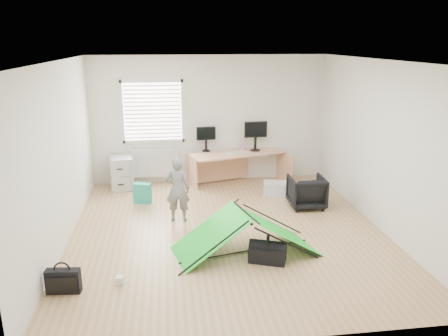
{
  "coord_description": "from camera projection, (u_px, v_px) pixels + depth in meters",
  "views": [
    {
      "loc": [
        -0.91,
        -6.48,
        2.99
      ],
      "look_at": [
        0.0,
        0.4,
        0.95
      ],
      "focal_mm": 35.0,
      "sensor_mm": 36.0,
      "label": 1
    }
  ],
  "objects": [
    {
      "name": "duffel_bag",
      "position": [
        267.0,
        254.0,
        6.1
      ],
      "size": [
        0.57,
        0.43,
        0.22
      ],
      "primitive_type": "cube",
      "rotation": [
        0.0,
        0.0,
        -0.37
      ],
      "color": "black",
      "rests_on": "ground"
    },
    {
      "name": "storage_crate",
      "position": [
        275.0,
        188.0,
        8.74
      ],
      "size": [
        0.53,
        0.42,
        0.26
      ],
      "primitive_type": "cube",
      "rotation": [
        0.0,
        0.0,
        -0.2
      ],
      "color": "silver",
      "rests_on": "ground"
    },
    {
      "name": "office_chair",
      "position": [
        307.0,
        192.0,
        8.06
      ],
      "size": [
        0.65,
        0.66,
        0.59
      ],
      "primitive_type": "imported",
      "rotation": [
        0.0,
        0.0,
        3.11
      ],
      "color": "black",
      "rests_on": "ground"
    },
    {
      "name": "thermos",
      "position": [
        244.0,
        144.0,
        9.39
      ],
      "size": [
        0.1,
        0.1,
        0.28
      ],
      "primitive_type": "cylinder",
      "rotation": [
        0.0,
        0.0,
        0.41
      ],
      "color": "#D27691",
      "rests_on": "desk"
    },
    {
      "name": "ground",
      "position": [
        227.0,
        231.0,
        7.12
      ],
      "size": [
        5.5,
        5.5,
        0.0
      ],
      "primitive_type": "plane",
      "color": "tan",
      "rests_on": "ground"
    },
    {
      "name": "kite",
      "position": [
        246.0,
        232.0,
        6.31
      ],
      "size": [
        2.18,
        1.34,
        0.63
      ],
      "primitive_type": null,
      "rotation": [
        0.0,
        0.0,
        0.24
      ],
      "color": "#12C123",
      "rests_on": "ground"
    },
    {
      "name": "monitor_right",
      "position": [
        255.0,
        140.0,
        9.35
      ],
      "size": [
        0.49,
        0.13,
        0.47
      ],
      "primitive_type": "cube",
      "rotation": [
        0.0,
        0.0,
        0.05
      ],
      "color": "black",
      "rests_on": "desk"
    },
    {
      "name": "laptop_bag",
      "position": [
        63.0,
        281.0,
        5.34
      ],
      "size": [
        0.43,
        0.16,
        0.31
      ],
      "primitive_type": "cube",
      "rotation": [
        0.0,
        0.0,
        -0.1
      ],
      "color": "black",
      "rests_on": "ground"
    },
    {
      "name": "person",
      "position": [
        178.0,
        189.0,
        7.37
      ],
      "size": [
        0.45,
        0.33,
        1.13
      ],
      "primitive_type": "imported",
      "rotation": [
        0.0,
        0.0,
        3.0
      ],
      "color": "slate",
      "rests_on": "ground"
    },
    {
      "name": "window",
      "position": [
        153.0,
        112.0,
        9.11
      ],
      "size": [
        1.2,
        0.06,
        1.2
      ],
      "primitive_type": "cube",
      "color": "silver",
      "rests_on": "back_wall"
    },
    {
      "name": "tote_bag",
      "position": [
        142.0,
        193.0,
        8.29
      ],
      "size": [
        0.35,
        0.24,
        0.39
      ],
      "primitive_type": "cube",
      "rotation": [
        0.0,
        0.0,
        -0.32
      ],
      "color": "teal",
      "rests_on": "ground"
    },
    {
      "name": "white_box",
      "position": [
        120.0,
        280.0,
        5.56
      ],
      "size": [
        0.11,
        0.11,
        0.1
      ],
      "primitive_type": "cube",
      "rotation": [
        0.0,
        0.0,
        -0.15
      ],
      "color": "silver",
      "rests_on": "ground"
    },
    {
      "name": "back_wall",
      "position": [
        210.0,
        119.0,
        9.36
      ],
      "size": [
        5.0,
        0.02,
        2.7
      ],
      "primitive_type": "cube",
      "color": "silver",
      "rests_on": "ground"
    },
    {
      "name": "monitor_left",
      "position": [
        206.0,
        142.0,
        9.31
      ],
      "size": [
        0.42,
        0.13,
        0.39
      ],
      "primitive_type": "cube",
      "rotation": [
        0.0,
        0.0,
        0.1
      ],
      "color": "black",
      "rests_on": "desk"
    },
    {
      "name": "desk",
      "position": [
        239.0,
        168.0,
        9.36
      ],
      "size": [
        2.14,
        1.18,
        0.7
      ],
      "primitive_type": "cube",
      "rotation": [
        0.0,
        0.0,
        0.28
      ],
      "color": "tan",
      "rests_on": "ground"
    },
    {
      "name": "radiator",
      "position": [
        155.0,
        163.0,
        9.38
      ],
      "size": [
        1.0,
        0.12,
        0.6
      ],
      "primitive_type": "cube",
      "color": "silver",
      "rests_on": "back_wall"
    },
    {
      "name": "filing_cabinet",
      "position": [
        122.0,
        172.0,
        9.08
      ],
      "size": [
        0.52,
        0.64,
        0.68
      ],
      "primitive_type": "cube",
      "rotation": [
        0.0,
        0.0,
        0.17
      ],
      "color": "#B0B1B5",
      "rests_on": "ground"
    },
    {
      "name": "keyboard",
      "position": [
        237.0,
        153.0,
        9.2
      ],
      "size": [
        0.51,
        0.32,
        0.02
      ],
      "primitive_type": "cube",
      "rotation": [
        0.0,
        0.0,
        0.34
      ],
      "color": "beige",
      "rests_on": "desk"
    }
  ]
}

